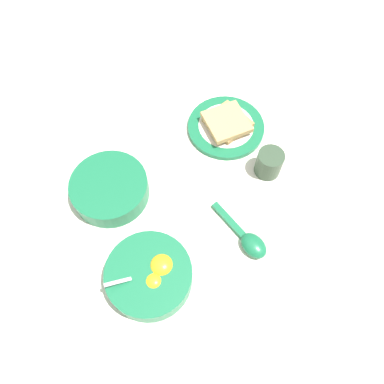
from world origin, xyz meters
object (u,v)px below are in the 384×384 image
soup_spoon (249,241)px  toast_plate (226,127)px  toast_sandwich (227,122)px  drinking_cup (269,163)px  egg_bowl (150,275)px  congee_bowl (110,188)px

soup_spoon → toast_plate: bearing=-92.7°
toast_sandwich → drinking_cup: drinking_cup is taller
drinking_cup → soup_spoon: bearing=63.2°
toast_sandwich → toast_plate: bearing=-38.7°
egg_bowl → toast_sandwich: 0.43m
soup_spoon → congee_bowl: (0.29, -0.17, 0.01)m
egg_bowl → toast_plate: 0.43m
egg_bowl → congee_bowl: size_ratio=1.00×
toast_sandwich → soup_spoon: toast_sandwich is taller
soup_spoon → congee_bowl: size_ratio=0.89×
toast_sandwich → soup_spoon: bearing=87.0°
egg_bowl → congee_bowl: bearing=-72.7°
toast_plate → toast_sandwich: bearing=141.3°
egg_bowl → soup_spoon: 0.22m
toast_sandwich → congee_bowl: bearing=24.9°
congee_bowl → drinking_cup: (-0.37, -0.00, 0.01)m
toast_sandwich → egg_bowl: bearing=56.5°
egg_bowl → drinking_cup: egg_bowl is taller
toast_plate → soup_spoon: soup_spoon is taller
toast_plate → congee_bowl: size_ratio=1.11×
egg_bowl → drinking_cup: bearing=-144.6°
congee_bowl → drinking_cup: drinking_cup is taller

